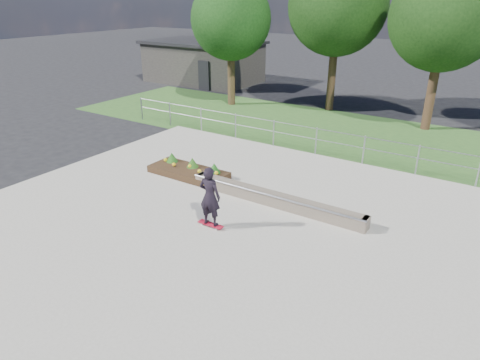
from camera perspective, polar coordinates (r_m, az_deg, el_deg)
name	(u,v)px	position (r m, az deg, el deg)	size (l,w,h in m)	color
ground	(205,232)	(12.22, -4.69, -6.88)	(120.00, 120.00, 0.00)	black
grass_verge	(345,134)	(21.24, 13.86, 5.97)	(30.00, 8.00, 0.02)	#2B5120
concrete_slab	(205,231)	(12.20, -4.70, -6.76)	(15.00, 15.00, 0.06)	gray
fence	(316,138)	(17.89, 10.14, 5.58)	(20.06, 0.06, 1.20)	gray
building	(203,61)	(33.67, -4.91, 15.48)	(8.40, 5.40, 3.00)	#292725
tree_far_left	(231,20)	(25.80, -1.23, 20.59)	(4.55, 4.55, 7.15)	#372616
tree_mid_left	(338,6)	(24.95, 12.90, 21.69)	(5.25, 5.25, 8.25)	#342215
tree_mid_right	(445,17)	(22.53, 25.63, 19.00)	(4.90, 4.90, 7.70)	#362115
grind_ledge	(274,199)	(13.47, 4.56, -2.56)	(6.00, 0.44, 0.43)	brown
planter_bed	(189,170)	(15.78, -6.79, 1.30)	(3.00, 1.20, 0.61)	black
skateboarder	(210,197)	(11.91, -4.05, -2.23)	(0.80, 0.49, 1.83)	silver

